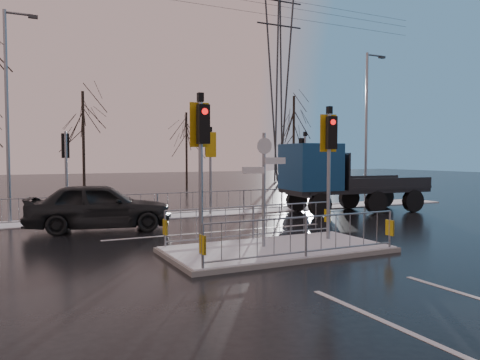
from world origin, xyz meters
name	(u,v)px	position (x,y,z in m)	size (l,w,h in m)	color
ground	(277,252)	(0.00, 0.00, 0.00)	(120.00, 120.00, 0.00)	black
snow_verge	(176,215)	(0.00, 8.60, 0.02)	(30.00, 2.00, 0.04)	silver
lane_markings	(283,254)	(0.00, -0.33, 0.00)	(8.00, 11.38, 0.01)	silver
traffic_island	(276,238)	(-0.01, 0.01, 0.39)	(6.00, 3.04, 4.15)	slate
far_kerb_fixtures	(186,193)	(0.29, 8.09, 1.02)	(18.00, 0.65, 3.83)	gray
car_far_lane	(100,206)	(-3.65, 5.96, 0.84)	(1.98, 4.92, 1.68)	black
flatbed_truck	(329,176)	(6.59, 6.49, 1.66)	(6.97, 3.16, 3.13)	black
tree_far_a	(83,122)	(-2.00, 22.00, 4.82)	(3.75, 3.75, 7.08)	black
tree_far_b	(186,135)	(6.00, 24.00, 4.18)	(3.25, 3.25, 6.14)	black
tree_far_c	(294,124)	(14.00, 21.00, 5.15)	(4.00, 4.00, 7.55)	black
street_lamp_right	(367,122)	(10.57, 8.50, 4.39)	(1.25, 0.18, 8.00)	gray
street_lamp_left	(9,107)	(-6.43, 9.50, 4.49)	(1.25, 0.18, 8.20)	gray
pylon_wires	(269,71)	(16.88, 30.00, 11.03)	(70.00, 2.38, 19.97)	#2D3033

